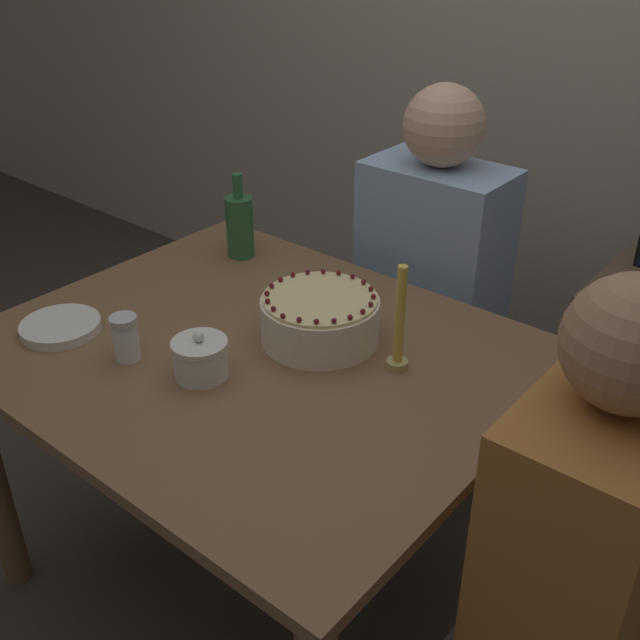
% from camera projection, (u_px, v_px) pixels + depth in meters
% --- Properties ---
extents(ground_plane, '(12.00, 12.00, 0.00)m').
position_uv_depth(ground_plane, '(267.00, 578.00, 2.09)').
color(ground_plane, '#3D3833').
extents(wall_behind, '(8.00, 0.05, 2.60)m').
position_uv_depth(wall_behind, '(555.00, 24.00, 2.37)').
color(wall_behind, '#ADA393').
rests_on(wall_behind, ground_plane).
extents(dining_table, '(1.21, 0.99, 0.76)m').
position_uv_depth(dining_table, '(258.00, 392.00, 1.77)').
color(dining_table, brown).
rests_on(dining_table, ground_plane).
extents(cake, '(0.27, 0.27, 0.12)m').
position_uv_depth(cake, '(320.00, 319.00, 1.72)').
color(cake, '#EFE5CC').
rests_on(cake, dining_table).
extents(sugar_bowl, '(0.12, 0.12, 0.11)m').
position_uv_depth(sugar_bowl, '(201.00, 358.00, 1.59)').
color(sugar_bowl, silver).
rests_on(sugar_bowl, dining_table).
extents(sugar_shaker, '(0.06, 0.06, 0.11)m').
position_uv_depth(sugar_shaker, '(126.00, 338.00, 1.65)').
color(sugar_shaker, white).
rests_on(sugar_shaker, dining_table).
extents(plate_stack, '(0.19, 0.19, 0.02)m').
position_uv_depth(plate_stack, '(61.00, 327.00, 1.77)').
color(plate_stack, silver).
rests_on(plate_stack, dining_table).
extents(candle, '(0.05, 0.05, 0.25)m').
position_uv_depth(candle, '(399.00, 329.00, 1.59)').
color(candle, tan).
rests_on(candle, dining_table).
extents(bottle, '(0.08, 0.08, 0.24)m').
position_uv_depth(bottle, '(240.00, 225.00, 2.10)').
color(bottle, '#2D6638').
rests_on(bottle, dining_table).
extents(person_man_blue_shirt, '(0.40, 0.34, 1.24)m').
position_uv_depth(person_man_blue_shirt, '(428.00, 319.00, 2.26)').
color(person_man_blue_shirt, '#2D2D38').
rests_on(person_man_blue_shirt, ground_plane).
extents(person_woman_floral, '(0.34, 0.40, 1.21)m').
position_uv_depth(person_woman_floral, '(566.00, 615.00, 1.36)').
color(person_woman_floral, '#595960').
rests_on(person_woman_floral, ground_plane).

